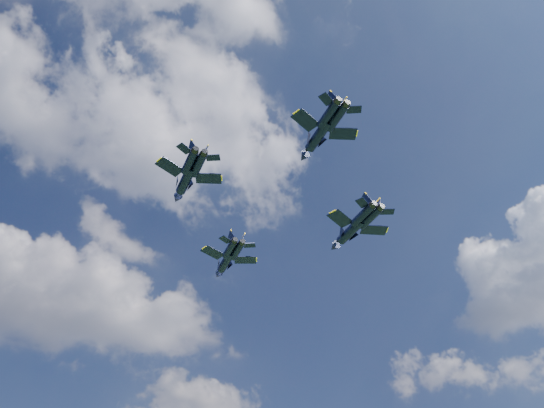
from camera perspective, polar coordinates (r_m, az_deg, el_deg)
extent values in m
cylinder|color=black|center=(103.03, -4.95, -6.15)|extent=(2.47, 8.26, 1.63)
cone|color=black|center=(107.24, -5.84, -7.61)|extent=(1.77, 2.50, 1.54)
ellipsoid|color=brown|center=(105.69, -5.45, -6.77)|extent=(1.15, 2.66, 0.74)
cube|color=black|center=(100.89, -6.39, -5.21)|extent=(4.77, 4.03, 0.16)
cube|color=black|center=(102.41, -2.90, -6.03)|extent=(4.64, 3.40, 0.16)
cube|color=black|center=(97.33, -5.04, -3.83)|extent=(2.56, 2.34, 0.13)
cube|color=black|center=(98.47, -2.44, -4.46)|extent=(2.52, 2.07, 0.13)
cube|color=black|center=(98.95, -4.38, -3.65)|extent=(0.97, 2.56, 2.72)
cube|color=black|center=(99.42, -3.30, -3.92)|extent=(1.21, 2.67, 2.72)
cylinder|color=black|center=(89.03, -9.24, 2.60)|extent=(2.80, 8.41, 1.65)
cone|color=black|center=(92.94, -10.21, 0.54)|extent=(1.88, 2.58, 1.56)
ellipsoid|color=brown|center=(91.57, -9.77, 1.64)|extent=(1.26, 2.73, 0.75)
cube|color=black|center=(87.27, -10.95, 3.95)|extent=(4.85, 4.18, 0.17)
cube|color=black|center=(88.27, -6.85, 2.75)|extent=(4.67, 3.33, 0.17)
cube|color=black|center=(83.97, -9.44, 5.91)|extent=(2.59, 2.41, 0.13)
cube|color=black|center=(84.73, -6.36, 4.99)|extent=(2.54, 2.04, 0.13)
cube|color=black|center=(85.58, -8.61, 5.91)|extent=(1.05, 2.57, 2.76)
cube|color=black|center=(85.90, -7.33, 5.53)|extent=(1.27, 2.73, 2.76)
cylinder|color=black|center=(94.91, 8.50, -2.83)|extent=(3.41, 9.01, 1.77)
cone|color=black|center=(98.59, 6.67, -4.64)|extent=(2.12, 2.82, 1.67)
ellipsoid|color=brown|center=(97.30, 7.42, -3.62)|extent=(1.48, 2.94, 0.81)
cube|color=black|center=(91.99, 7.35, -1.56)|extent=(5.18, 4.60, 0.18)
cube|color=black|center=(95.48, 10.91, -2.76)|extent=(4.92, 3.37, 0.18)
cube|color=black|center=(89.28, 9.67, 0.14)|extent=(2.76, 2.63, 0.14)
cube|color=black|center=(91.89, 12.28, -0.81)|extent=(2.69, 2.10, 0.14)
cube|color=black|center=(91.35, 10.06, 0.23)|extent=(1.26, 2.70, 2.96)
cube|color=black|center=(92.44, 11.15, -0.17)|extent=(1.41, 2.93, 2.96)
cylinder|color=black|center=(79.63, 5.05, 7.39)|extent=(2.66, 7.96, 1.56)
cone|color=black|center=(82.61, 3.40, 5.04)|extent=(1.78, 2.45, 1.48)
ellipsoid|color=brown|center=(81.65, 4.08, 6.26)|extent=(1.20, 2.58, 0.71)
cube|color=black|center=(77.58, 3.61, 8.98)|extent=(4.59, 3.96, 0.16)
cube|color=black|center=(79.82, 7.64, 7.51)|extent=(4.42, 3.15, 0.16)
cube|color=black|center=(75.37, 5.83, 11.17)|extent=(2.45, 2.28, 0.12)
cube|color=black|center=(77.04, 8.82, 10.01)|extent=(2.40, 1.93, 0.12)
cube|color=black|center=(77.13, 6.38, 11.04)|extent=(1.00, 2.43, 2.62)
cube|color=black|center=(77.83, 7.63, 10.55)|extent=(1.20, 2.58, 2.62)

